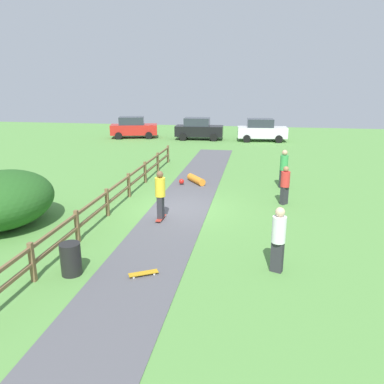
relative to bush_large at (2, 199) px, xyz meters
name	(u,v)px	position (x,y,z in m)	size (l,w,h in m)	color
ground_plane	(180,209)	(5.89, 2.90, -1.00)	(60.00, 60.00, 0.00)	#568E42
asphalt_path	(180,209)	(5.89, 2.90, -0.99)	(2.40, 28.00, 0.02)	#515156
wooden_fence	(119,190)	(3.29, 2.90, -0.34)	(0.12, 18.12, 1.10)	brown
bush_large	(2,199)	(0.00, 0.00, 0.00)	(3.37, 4.05, 2.01)	#23561E
trash_bin	(71,259)	(4.09, -2.99, -0.55)	(0.56, 0.56, 0.90)	black
skater_riding	(160,193)	(5.45, 1.48, 0.08)	(0.40, 0.81, 1.90)	#B23326
skater_fallen	(195,180)	(5.85, 6.99, -0.80)	(1.36, 1.35, 0.36)	orange
skateboard_loose	(143,273)	(6.05, -2.78, -0.91)	(0.80, 0.56, 0.08)	#BF8C19
bystander_green	(284,167)	(10.25, 6.96, 0.05)	(0.53, 0.53, 1.89)	#2D2D33
bystander_red	(285,184)	(10.16, 4.29, -0.09)	(0.54, 0.54, 1.66)	#2D2D33
bystander_white	(278,236)	(9.61, -1.88, 0.04)	(0.49, 0.49, 1.87)	#2D2D33
parked_car_white	(262,130)	(9.24, 22.04, -0.04)	(4.32, 2.26, 1.92)	silver
parked_car_red	(133,127)	(-2.34, 22.03, -0.04)	(4.49, 2.78, 1.92)	red
parked_car_black	(199,129)	(3.71, 22.04, -0.04)	(4.28, 2.16, 1.92)	black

